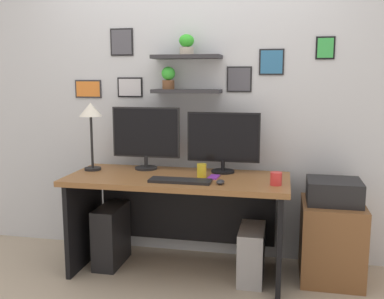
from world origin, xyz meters
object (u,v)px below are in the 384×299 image
(printer, at_px, (334,191))
(desk_lamp, at_px, (91,116))
(monitor_left, at_px, (146,136))
(cell_phone, at_px, (214,177))
(computer_mouse, at_px, (220,182))
(pen_cup, at_px, (202,171))
(desk, at_px, (179,202))
(coffee_mug, at_px, (276,179))
(drawer_cabinet, at_px, (331,241))
(monitor_right, at_px, (223,140))
(computer_tower_left, at_px, (111,235))
(keyboard, at_px, (180,181))
(computer_tower_right, at_px, (251,254))

(printer, bearing_deg, desk_lamp, -178.76)
(monitor_left, height_order, cell_phone, monitor_left)
(computer_mouse, distance_m, printer, 0.85)
(pen_cup, bearing_deg, computer_mouse, -48.06)
(desk, height_order, printer, same)
(desk_lamp, relative_size, coffee_mug, 5.95)
(cell_phone, height_order, drawer_cabinet, cell_phone)
(monitor_right, relative_size, desk_lamp, 1.05)
(drawer_cabinet, height_order, computer_tower_left, drawer_cabinet)
(desk_lamp, bearing_deg, printer, 1.24)
(monitor_left, height_order, drawer_cabinet, monitor_left)
(desk_lamp, distance_m, drawer_cabinet, 2.05)
(desk_lamp, distance_m, coffee_mug, 1.51)
(monitor_right, relative_size, drawer_cabinet, 0.97)
(monitor_right, relative_size, keyboard, 1.27)
(pen_cup, bearing_deg, coffee_mug, -13.91)
(computer_mouse, bearing_deg, cell_phone, 112.41)
(cell_phone, bearing_deg, keyboard, -135.15)
(drawer_cabinet, xyz_separation_m, computer_tower_left, (-1.69, -0.10, -0.05))
(pen_cup, distance_m, computer_tower_left, 0.92)
(coffee_mug, height_order, printer, coffee_mug)
(printer, bearing_deg, desk, -176.45)
(desk, distance_m, monitor_right, 0.58)
(computer_mouse, bearing_deg, printer, 20.65)
(printer, height_order, computer_tower_left, printer)
(monitor_left, bearing_deg, cell_phone, -19.16)
(monitor_left, bearing_deg, computer_mouse, -30.57)
(monitor_right, xyz_separation_m, printer, (0.82, -0.09, -0.34))
(cell_phone, xyz_separation_m, computer_tower_left, (-0.82, 0.01, -0.52))
(monitor_right, height_order, cell_phone, monitor_right)
(printer, relative_size, computer_tower_left, 0.80)
(desk, bearing_deg, computer_mouse, -33.15)
(computer_tower_right, bearing_deg, printer, 13.59)
(pen_cup, height_order, printer, pen_cup)
(computer_tower_right, bearing_deg, computer_tower_left, 177.81)
(computer_mouse, bearing_deg, computer_tower_right, 36.39)
(cell_phone, distance_m, printer, 0.88)
(desk, distance_m, coffee_mug, 0.79)
(desk, xyz_separation_m, monitor_right, (0.31, 0.16, 0.46))
(computer_tower_left, xyz_separation_m, computer_tower_right, (1.11, -0.04, -0.04))
(cell_phone, height_order, printer, cell_phone)
(monitor_left, relative_size, computer_mouse, 6.09)
(monitor_left, relative_size, printer, 1.44)
(coffee_mug, bearing_deg, computer_tower_left, 173.26)
(desk_lamp, distance_m, computer_tower_right, 1.62)
(desk, distance_m, cell_phone, 0.35)
(monitor_left, bearing_deg, pen_cup, -22.53)
(pen_cup, bearing_deg, computer_tower_left, 178.72)
(keyboard, distance_m, computer_mouse, 0.29)
(computer_tower_right, bearing_deg, monitor_left, 165.22)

